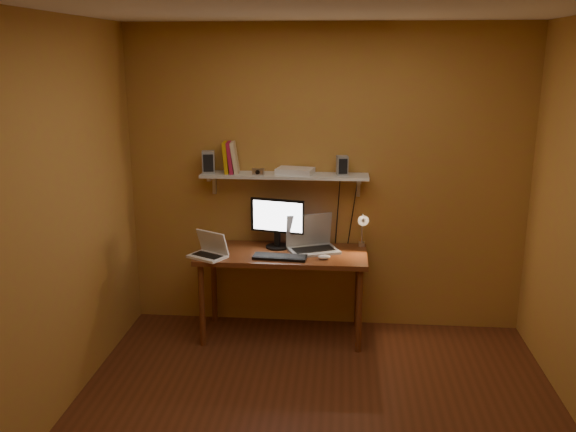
# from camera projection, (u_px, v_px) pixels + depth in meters

# --- Properties ---
(room) EXTENTS (3.44, 3.24, 2.64)m
(room) POSITION_uv_depth(u_px,v_px,m) (318.00, 234.00, 3.65)
(room) COLOR #562816
(room) RESTS_ON ground
(desk) EXTENTS (1.40, 0.60, 0.75)m
(desk) POSITION_uv_depth(u_px,v_px,m) (282.00, 262.00, 5.08)
(desk) COLOR #602816
(desk) RESTS_ON ground
(wall_shelf) EXTENTS (1.40, 0.25, 0.21)m
(wall_shelf) POSITION_uv_depth(u_px,v_px,m) (285.00, 176.00, 5.08)
(wall_shelf) COLOR silver
(wall_shelf) RESTS_ON room
(monitor) EXTENTS (0.46, 0.24, 0.42)m
(monitor) POSITION_uv_depth(u_px,v_px,m) (277.00, 221.00, 5.12)
(monitor) COLOR black
(monitor) RESTS_ON desk
(laptop) EXTENTS (0.47, 0.41, 0.30)m
(laptop) POSITION_uv_depth(u_px,v_px,m) (311.00, 241.00, 5.11)
(laptop) COLOR gray
(laptop) RESTS_ON desk
(netbook) EXTENTS (0.35, 0.32, 0.21)m
(netbook) POSITION_uv_depth(u_px,v_px,m) (210.00, 250.00, 4.93)
(netbook) COLOR white
(netbook) RESTS_ON desk
(keyboard) EXTENTS (0.44, 0.18, 0.02)m
(keyboard) POSITION_uv_depth(u_px,v_px,m) (280.00, 257.00, 4.90)
(keyboard) COLOR black
(keyboard) RESTS_ON desk
(mouse) EXTENTS (0.11, 0.08, 0.04)m
(mouse) POSITION_uv_depth(u_px,v_px,m) (324.00, 257.00, 4.88)
(mouse) COLOR white
(mouse) RESTS_ON desk
(desk_lamp) EXTENTS (0.09, 0.23, 0.38)m
(desk_lamp) POSITION_uv_depth(u_px,v_px,m) (363.00, 226.00, 5.07)
(desk_lamp) COLOR silver
(desk_lamp) RESTS_ON desk
(speaker_left) EXTENTS (0.12, 0.12, 0.19)m
(speaker_left) POSITION_uv_depth(u_px,v_px,m) (208.00, 162.00, 5.10)
(speaker_left) COLOR gray
(speaker_left) RESTS_ON wall_shelf
(speaker_right) EXTENTS (0.10, 0.10, 0.16)m
(speaker_right) POSITION_uv_depth(u_px,v_px,m) (342.00, 165.00, 5.02)
(speaker_right) COLOR gray
(speaker_right) RESTS_ON wall_shelf
(books) EXTENTS (0.15, 0.18, 0.26)m
(books) POSITION_uv_depth(u_px,v_px,m) (230.00, 158.00, 5.09)
(books) COLOR #B88D0E
(books) RESTS_ON wall_shelf
(shelf_camera) EXTENTS (0.10, 0.05, 0.06)m
(shelf_camera) POSITION_uv_depth(u_px,v_px,m) (258.00, 172.00, 5.02)
(shelf_camera) COLOR silver
(shelf_camera) RESTS_ON wall_shelf
(router) EXTENTS (0.33, 0.25, 0.05)m
(router) POSITION_uv_depth(u_px,v_px,m) (295.00, 171.00, 5.08)
(router) COLOR white
(router) RESTS_ON wall_shelf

